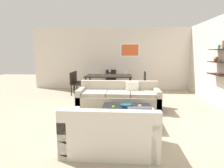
{
  "coord_description": "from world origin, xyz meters",
  "views": [
    {
      "loc": [
        0.25,
        -5.1,
        1.6
      ],
      "look_at": [
        -0.13,
        0.2,
        0.75
      ],
      "focal_mm": 31.03,
      "sensor_mm": 36.0,
      "label": 1
    }
  ],
  "objects_px": {
    "apple_on_coffee_table": "(114,107)",
    "dining_chair_left_far": "(78,80)",
    "sofa_beige": "(119,99)",
    "loveseat_white": "(111,133)",
    "decorative_bowl": "(126,105)",
    "wine_glass_right_far": "(126,72)",
    "wine_glass_left_far": "(93,72)",
    "dining_chair_left_near": "(75,82)",
    "wine_glass_head": "(110,71)",
    "dining_table": "(109,77)",
    "candle_jar": "(140,107)",
    "coffee_table": "(127,116)",
    "dining_chair_right_far": "(142,81)",
    "dining_chair_head": "(111,78)"
  },
  "relations": [
    {
      "from": "loveseat_white",
      "to": "dining_table",
      "type": "relative_size",
      "value": 0.86
    },
    {
      "from": "candle_jar",
      "to": "dining_chair_left_far",
      "type": "bearing_deg",
      "value": 123.34
    },
    {
      "from": "candle_jar",
      "to": "coffee_table",
      "type": "bearing_deg",
      "value": -179.59
    },
    {
      "from": "decorative_bowl",
      "to": "dining_table",
      "type": "bearing_deg",
      "value": 102.04
    },
    {
      "from": "wine_glass_right_far",
      "to": "decorative_bowl",
      "type": "bearing_deg",
      "value": -89.83
    },
    {
      "from": "dining_chair_right_far",
      "to": "dining_chair_left_near",
      "type": "bearing_deg",
      "value": -169.9
    },
    {
      "from": "candle_jar",
      "to": "dining_table",
      "type": "bearing_deg",
      "value": 106.85
    },
    {
      "from": "dining_chair_left_far",
      "to": "wine_glass_head",
      "type": "distance_m",
      "value": 1.36
    },
    {
      "from": "dining_chair_left_far",
      "to": "apple_on_coffee_table",
      "type": "bearing_deg",
      "value": -64.52
    },
    {
      "from": "sofa_beige",
      "to": "apple_on_coffee_table",
      "type": "distance_m",
      "value": 1.32
    },
    {
      "from": "decorative_bowl",
      "to": "dining_chair_right_far",
      "type": "distance_m",
      "value": 3.44
    },
    {
      "from": "coffee_table",
      "to": "dining_table",
      "type": "relative_size",
      "value": 0.63
    },
    {
      "from": "dining_chair_head",
      "to": "wine_glass_right_far",
      "type": "xyz_separation_m",
      "value": [
        0.66,
        -0.79,
        0.38
      ]
    },
    {
      "from": "wine_glass_left_far",
      "to": "decorative_bowl",
      "type": "bearing_deg",
      "value": -67.85
    },
    {
      "from": "apple_on_coffee_table",
      "to": "dining_chair_left_far",
      "type": "height_order",
      "value": "dining_chair_left_far"
    },
    {
      "from": "coffee_table",
      "to": "dining_table",
      "type": "height_order",
      "value": "dining_table"
    },
    {
      "from": "dining_table",
      "to": "dining_chair_left_near",
      "type": "relative_size",
      "value": 2.01
    },
    {
      "from": "loveseat_white",
      "to": "dining_chair_left_far",
      "type": "xyz_separation_m",
      "value": [
        -1.71,
        4.64,
        0.21
      ]
    },
    {
      "from": "wine_glass_right_far",
      "to": "wine_glass_left_far",
      "type": "relative_size",
      "value": 1.18
    },
    {
      "from": "loveseat_white",
      "to": "coffee_table",
      "type": "xyz_separation_m",
      "value": [
        0.27,
        1.2,
        -0.1
      ]
    },
    {
      "from": "dining_chair_left_far",
      "to": "sofa_beige",
      "type": "bearing_deg",
      "value": -51.87
    },
    {
      "from": "wine_glass_left_far",
      "to": "dining_chair_right_far",
      "type": "bearing_deg",
      "value": 3.03
    },
    {
      "from": "coffee_table",
      "to": "apple_on_coffee_table",
      "type": "xyz_separation_m",
      "value": [
        -0.29,
        -0.1,
        0.23
      ]
    },
    {
      "from": "sofa_beige",
      "to": "loveseat_white",
      "type": "height_order",
      "value": "same"
    },
    {
      "from": "apple_on_coffee_table",
      "to": "dining_chair_left_near",
      "type": "distance_m",
      "value": 3.52
    },
    {
      "from": "dining_chair_left_far",
      "to": "dining_chair_left_near",
      "type": "distance_m",
      "value": 0.46
    },
    {
      "from": "sofa_beige",
      "to": "dining_chair_right_far",
      "type": "bearing_deg",
      "value": 69.51
    },
    {
      "from": "dining_table",
      "to": "apple_on_coffee_table",
      "type": "bearing_deg",
      "value": -83.18
    },
    {
      "from": "loveseat_white",
      "to": "wine_glass_left_far",
      "type": "xyz_separation_m",
      "value": [
        -1.08,
        4.54,
        0.57
      ]
    },
    {
      "from": "dining_chair_left_far",
      "to": "coffee_table",
      "type": "bearing_deg",
      "value": -60.14
    },
    {
      "from": "apple_on_coffee_table",
      "to": "dining_table",
      "type": "bearing_deg",
      "value": 96.82
    },
    {
      "from": "candle_jar",
      "to": "wine_glass_left_far",
      "type": "bearing_deg",
      "value": 116.1
    },
    {
      "from": "decorative_bowl",
      "to": "dining_chair_left_far",
      "type": "distance_m",
      "value": 3.92
    },
    {
      "from": "apple_on_coffee_table",
      "to": "dining_chair_left_far",
      "type": "distance_m",
      "value": 3.93
    },
    {
      "from": "decorative_bowl",
      "to": "apple_on_coffee_table",
      "type": "relative_size",
      "value": 3.76
    },
    {
      "from": "coffee_table",
      "to": "sofa_beige",
      "type": "bearing_deg",
      "value": 100.58
    },
    {
      "from": "dining_chair_left_far",
      "to": "wine_glass_head",
      "type": "height_order",
      "value": "wine_glass_head"
    },
    {
      "from": "decorative_bowl",
      "to": "wine_glass_right_far",
      "type": "height_order",
      "value": "wine_glass_right_far"
    },
    {
      "from": "sofa_beige",
      "to": "dining_chair_left_near",
      "type": "height_order",
      "value": "dining_chair_left_near"
    },
    {
      "from": "apple_on_coffee_table",
      "to": "dining_chair_left_near",
      "type": "height_order",
      "value": "dining_chair_left_near"
    },
    {
      "from": "apple_on_coffee_table",
      "to": "dining_chair_left_far",
      "type": "relative_size",
      "value": 0.09
    },
    {
      "from": "candle_jar",
      "to": "dining_chair_left_far",
      "type": "relative_size",
      "value": 0.08
    },
    {
      "from": "decorative_bowl",
      "to": "candle_jar",
      "type": "bearing_deg",
      "value": -10.91
    },
    {
      "from": "apple_on_coffee_table",
      "to": "dining_table",
      "type": "height_order",
      "value": "dining_table"
    },
    {
      "from": "apple_on_coffee_table",
      "to": "dining_table",
      "type": "distance_m",
      "value": 3.35
    },
    {
      "from": "candle_jar",
      "to": "wine_glass_right_far",
      "type": "relative_size",
      "value": 0.39
    },
    {
      "from": "sofa_beige",
      "to": "dining_chair_left_far",
      "type": "xyz_separation_m",
      "value": [
        -1.75,
        2.23,
        0.21
      ]
    },
    {
      "from": "loveseat_white",
      "to": "wine_glass_right_far",
      "type": "height_order",
      "value": "wine_glass_right_far"
    },
    {
      "from": "candle_jar",
      "to": "dining_chair_head",
      "type": "bearing_deg",
      "value": 103.25
    },
    {
      "from": "candle_jar",
      "to": "dining_table",
      "type": "relative_size",
      "value": 0.04
    }
  ]
}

